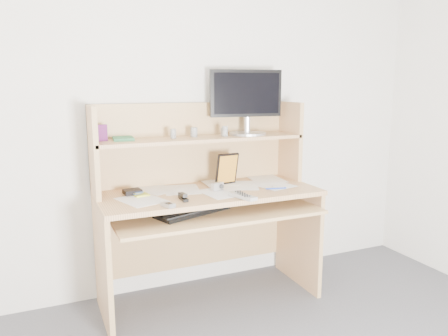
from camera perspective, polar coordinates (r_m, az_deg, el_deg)
name	(u,v)px	position (r m, az deg, el deg)	size (l,w,h in m)	color
back_wall	(192,110)	(3.03, -4.26, 7.58)	(3.60, 0.04, 2.50)	white
desk	(205,196)	(2.89, -2.54, -3.73)	(1.40, 0.70, 1.30)	tan
paper_clutter	(209,190)	(2.80, -1.96, -2.95)	(1.32, 0.54, 0.01)	white
keyboard	(193,211)	(2.67, -4.10, -5.58)	(0.50, 0.32, 0.03)	black
tv_remote	(242,196)	(2.61, 2.43, -3.68)	(0.06, 0.21, 0.02)	#9D9D98
flip_phone	(168,204)	(2.45, -7.32, -4.70)	(0.05, 0.09, 0.02)	#A1A1A3
stapler	(183,196)	(2.58, -5.35, -3.68)	(0.03, 0.12, 0.04)	black
wallet	(132,192)	(2.76, -11.89, -3.03)	(0.11, 0.09, 0.03)	black
sticky_note_pad	(141,195)	(2.73, -10.80, -3.46)	(0.09, 0.09, 0.01)	#E8F13F
digital_camera	(217,186)	(2.80, -0.87, -2.39)	(0.08, 0.03, 0.05)	#B8B8BB
game_case	(227,169)	(2.93, 0.38, -0.12)	(0.15, 0.02, 0.21)	black
blue_pen	(276,188)	(2.85, 6.81, -2.65)	(0.01, 0.01, 0.14)	#193CBB
card_box	(101,133)	(2.76, -15.73, 4.43)	(0.07, 0.02, 0.10)	#AA2B16
shelf_book	(123,139)	(2.80, -13.05, 3.77)	(0.12, 0.17, 0.02)	#2F7747
chip_stack_a	(194,132)	(2.89, -3.94, 4.69)	(0.05, 0.05, 0.06)	black
chip_stack_b	(173,134)	(2.82, -6.65, 4.47)	(0.04, 0.04, 0.06)	silver
chip_stack_c	(224,132)	(2.93, 0.01, 4.71)	(0.04, 0.04, 0.05)	black
chip_stack_d	(225,131)	(2.91, 0.12, 4.82)	(0.04, 0.04, 0.07)	silver
monitor	(246,100)	(3.02, 2.94, 8.83)	(0.51, 0.25, 0.44)	#B9B9BE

